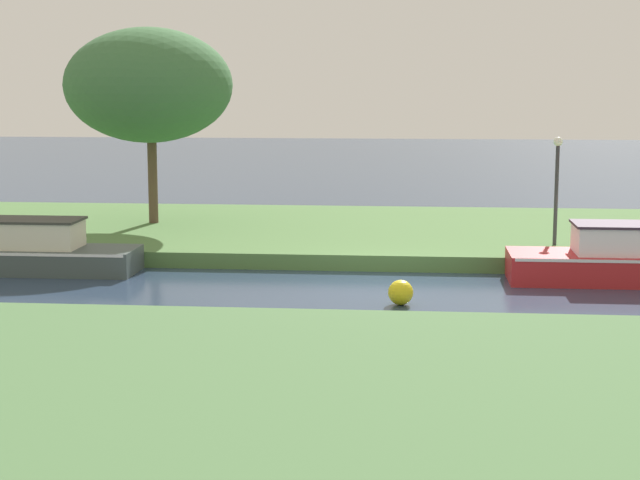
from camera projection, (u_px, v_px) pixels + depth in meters
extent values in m
plane|color=#293A54|center=(380.00, 288.00, 23.10)|extent=(120.00, 120.00, 0.00)
cube|color=#4D763D|center=(388.00, 234.00, 29.95)|extent=(72.00, 10.00, 0.40)
cube|color=#4C7443|center=(359.00, 404.00, 14.22)|extent=(72.00, 10.00, 0.40)
cylinder|color=brown|center=(153.00, 170.00, 30.59)|extent=(0.28, 0.28, 3.20)
ellipsoid|color=#3D6C3E|center=(148.00, 85.00, 29.98)|extent=(4.99, 4.54, 3.39)
cylinder|color=#333338|center=(556.00, 196.00, 26.48)|extent=(0.10, 0.10, 2.59)
sphere|color=white|center=(558.00, 142.00, 26.26)|extent=(0.24, 0.24, 0.24)
sphere|color=yellow|center=(401.00, 292.00, 21.34)|extent=(0.53, 0.53, 0.53)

